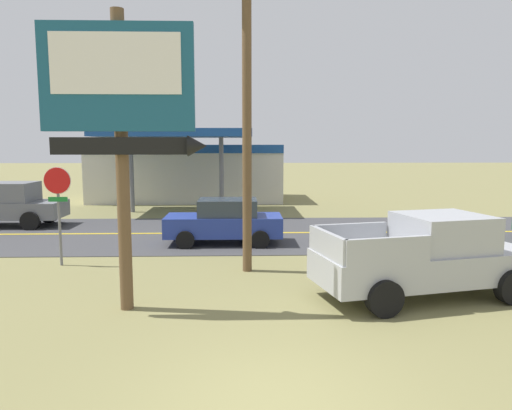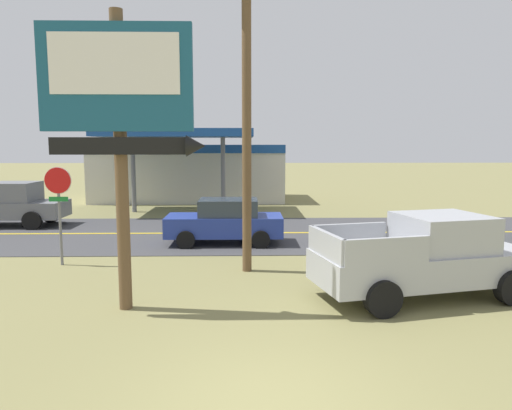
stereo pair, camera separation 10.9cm
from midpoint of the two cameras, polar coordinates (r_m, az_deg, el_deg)
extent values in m
plane|color=olive|center=(7.21, 2.00, -22.72)|extent=(180.00, 180.00, 0.00)
cube|color=#3D3D3F|center=(19.57, -0.17, -3.37)|extent=(140.00, 8.00, 0.02)
cube|color=gold|center=(19.57, -0.17, -3.34)|extent=(126.00, 0.20, 0.01)
cylinder|color=brown|center=(10.62, -15.48, 4.70)|extent=(0.28, 0.28, 6.37)
cube|color=#19516B|center=(10.52, -16.06, 14.41)|extent=(3.15, 0.16, 2.19)
cube|color=white|center=(10.48, -16.24, 15.89)|extent=(2.64, 0.03, 1.23)
cube|color=black|center=(10.43, -15.80, 6.78)|extent=(2.83, 0.12, 0.36)
cone|color=black|center=(10.15, -6.86, 7.00)|extent=(0.40, 0.44, 0.44)
cylinder|color=slate|center=(15.44, -22.07, -2.65)|extent=(0.08, 0.08, 2.20)
cylinder|color=red|center=(15.24, -22.37, 2.71)|extent=(0.76, 0.03, 0.76)
cylinder|color=white|center=(15.26, -22.34, 2.72)|extent=(0.80, 0.01, 0.80)
cube|color=#19722D|center=(15.29, -22.27, 0.66)|extent=(0.56, 0.03, 0.14)
cylinder|color=brown|center=(13.45, -0.88, 11.30)|extent=(0.26, 0.26, 9.12)
cube|color=beige|center=(31.97, -7.65, 3.90)|extent=(12.00, 6.00, 3.60)
cube|color=#19478C|center=(28.89, -8.37, 6.62)|extent=(12.00, 0.12, 0.50)
cube|color=#19478C|center=(25.97, -9.21, 8.42)|extent=(8.00, 5.00, 0.40)
cylinder|color=slate|center=(26.44, -14.29, 3.72)|extent=(0.24, 0.24, 4.20)
cylinder|color=slate|center=(25.79, -3.82, 3.84)|extent=(0.24, 0.24, 4.20)
cube|color=#A8AAAF|center=(12.08, 19.64, -6.82)|extent=(5.51, 3.09, 0.72)
cube|color=#A8AAAF|center=(12.18, 21.55, -3.04)|extent=(2.26, 2.18, 0.84)
cube|color=#28333D|center=(12.72, 24.81, -2.79)|extent=(0.47, 1.64, 0.71)
cube|color=#A8AAAF|center=(11.98, 11.22, -3.52)|extent=(1.93, 0.56, 0.56)
cube|color=#A8AAAF|center=(10.38, 15.61, -5.29)|extent=(1.93, 0.56, 0.56)
cube|color=#A8AAAF|center=(10.76, 8.63, -4.67)|extent=(0.54, 1.86, 0.56)
cylinder|color=black|center=(13.86, 22.87, -6.72)|extent=(0.84, 0.45, 0.80)
cylinder|color=black|center=(12.41, 28.39, -8.62)|extent=(0.84, 0.45, 0.80)
cylinder|color=black|center=(12.21, 10.61, -8.11)|extent=(0.84, 0.45, 0.80)
cylinder|color=black|center=(10.55, 15.18, -10.71)|extent=(0.84, 0.45, 0.80)
cube|color=slate|center=(23.91, -27.61, -0.45)|extent=(5.20, 1.96, 0.72)
cube|color=slate|center=(23.64, -26.75, 1.42)|extent=(1.90, 1.80, 0.84)
cube|color=#28333D|center=(23.27, -24.77, 1.45)|extent=(0.10, 1.66, 0.71)
cylinder|color=black|center=(24.19, -23.12, -0.99)|extent=(0.80, 0.28, 0.80)
cylinder|color=black|center=(22.40, -24.97, -1.70)|extent=(0.80, 0.28, 0.80)
cube|color=#233893|center=(17.50, -3.61, -2.42)|extent=(4.20, 1.76, 0.72)
cube|color=#2D3842|center=(17.40, -3.13, -0.28)|extent=(2.10, 1.56, 0.60)
cylinder|color=black|center=(16.81, -8.17, -4.13)|extent=(0.64, 0.24, 0.64)
cylinder|color=black|center=(18.52, -7.53, -3.07)|extent=(0.64, 0.24, 0.64)
cylinder|color=black|center=(16.69, 0.76, -4.13)|extent=(0.64, 0.24, 0.64)
cylinder|color=black|center=(18.42, 0.56, -3.06)|extent=(0.64, 0.24, 0.64)
camera|label=1|loc=(0.05, -89.78, 0.03)|focal=33.59mm
camera|label=2|loc=(0.05, 90.22, -0.03)|focal=33.59mm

